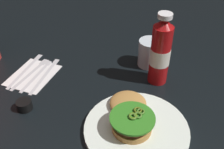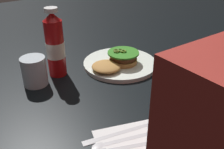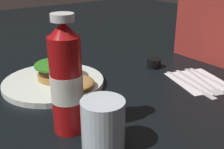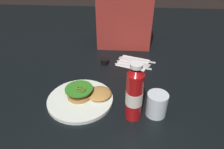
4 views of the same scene
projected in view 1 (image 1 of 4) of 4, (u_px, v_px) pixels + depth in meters
name	position (u px, v px, depth m)	size (l,w,h in m)	color
ground_plane	(108.00, 115.00, 0.79)	(3.00, 3.00, 0.00)	black
dinner_plate	(136.00, 129.00, 0.73)	(0.29, 0.29, 0.02)	white
burger_sandwich	(131.00, 115.00, 0.74)	(0.21, 0.13, 0.05)	#B58040
ketchup_bottle	(160.00, 52.00, 0.85)	(0.07, 0.07, 0.25)	#A50F11
water_glass	(150.00, 53.00, 0.97)	(0.08, 0.08, 0.10)	silver
condiment_cup	(24.00, 105.00, 0.80)	(0.05, 0.05, 0.03)	black
napkin	(33.00, 75.00, 0.94)	(0.17, 0.14, 0.00)	white
steak_knife	(46.00, 73.00, 0.95)	(0.21, 0.06, 0.00)	silver
spoon_utensil	(41.00, 70.00, 0.96)	(0.19, 0.07, 0.00)	silver
fork_utensil	(33.00, 71.00, 0.96)	(0.19, 0.09, 0.00)	silver
butter_knife	(27.00, 68.00, 0.97)	(0.22, 0.07, 0.00)	silver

